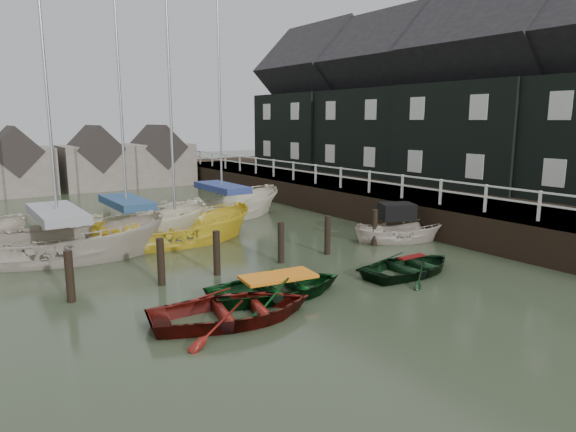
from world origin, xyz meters
TOP-DOWN VIEW (x-y plane):
  - ground at (0.00, 0.00)m, footprint 120.00×120.00m
  - pier at (9.48, 10.00)m, footprint 3.04×32.00m
  - land_strip at (15.00, 10.00)m, footprint 14.00×38.00m
  - quay_houses at (14.99, 8.66)m, footprint 6.52×28.14m
  - mooring_pilings at (-1.11, 3.00)m, footprint 13.72×0.22m
  - far_sheds at (0.83, 26.00)m, footprint 14.00×4.08m
  - rowboat_red at (-2.56, -0.58)m, footprint 4.53×3.64m
  - rowboat_green at (-0.71, 0.26)m, footprint 4.26×3.30m
  - rowboat_dkgreen at (3.91, -0.32)m, footprint 3.68×2.70m
  - motorboat at (6.80, 2.93)m, footprint 3.94×2.84m
  - sailboat_a at (-4.87, 7.67)m, footprint 7.54×4.56m
  - sailboat_b at (-1.93, 9.56)m, footprint 6.84×3.91m
  - sailboat_c at (-0.67, 7.62)m, footprint 6.44×2.66m
  - sailboat_d at (3.24, 11.26)m, footprint 6.80×3.05m

SIDE VIEW (x-z plane):
  - ground at x=0.00m, z-range 0.00..0.00m
  - land_strip at x=15.00m, z-range -0.75..0.75m
  - rowboat_red at x=-2.56m, z-range -0.42..0.42m
  - rowboat_green at x=-0.71m, z-range -0.41..0.41m
  - rowboat_dkgreen at x=3.91m, z-range -0.37..0.37m
  - sailboat_c at x=-0.67m, z-range -5.11..5.14m
  - sailboat_a at x=-4.87m, z-range -6.13..6.25m
  - sailboat_b at x=-1.93m, z-range -5.78..5.91m
  - sailboat_d at x=3.24m, z-range -6.31..6.44m
  - motorboat at x=6.80m, z-range -0.99..1.23m
  - mooring_pilings at x=-1.11m, z-range -0.40..1.40m
  - pier at x=9.48m, z-range -0.64..2.06m
  - far_sheds at x=0.83m, z-range -0.34..4.06m
  - quay_houses at x=14.99m, z-range 0.68..10.68m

